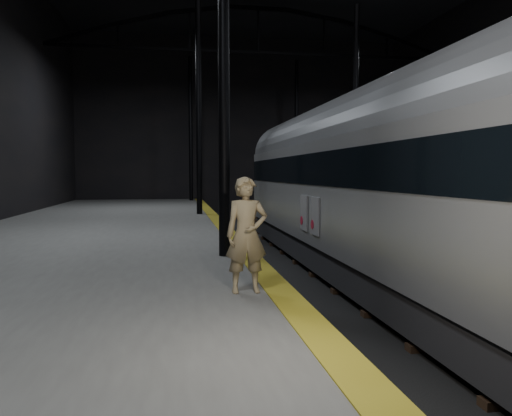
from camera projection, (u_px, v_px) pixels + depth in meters
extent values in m
plane|color=black|center=(329.00, 263.00, 16.21)|extent=(44.00, 44.00, 0.00)
cube|color=#50504D|center=(89.00, 254.00, 14.98)|extent=(9.00, 43.80, 1.00)
cube|color=olive|center=(230.00, 234.00, 15.62)|extent=(0.50, 43.80, 0.01)
cube|color=#3F3328|center=(308.00, 258.00, 16.08)|extent=(0.08, 43.00, 0.14)
cube|color=#3F3328|center=(350.00, 257.00, 16.31)|extent=(0.08, 43.00, 0.14)
cube|color=black|center=(329.00, 261.00, 16.21)|extent=(2.40, 42.00, 0.12)
cylinder|color=black|center=(224.00, 36.00, 11.25)|extent=(0.26, 0.26, 10.00)
cylinder|color=black|center=(199.00, 106.00, 23.06)|extent=(0.26, 0.26, 10.00)
cylinder|color=black|center=(355.00, 110.00, 24.28)|extent=(0.26, 0.26, 10.00)
cylinder|color=black|center=(191.00, 129.00, 34.88)|extent=(0.26, 0.26, 10.00)
cylinder|color=black|center=(296.00, 131.00, 36.09)|extent=(0.26, 0.26, 10.00)
cube|color=black|center=(258.00, 52.00, 29.30)|extent=(23.60, 0.15, 0.18)
cube|color=#ABADB3|center=(354.00, 193.00, 13.90)|extent=(2.69, 18.57, 2.79)
cube|color=black|center=(353.00, 255.00, 14.02)|extent=(2.46, 18.20, 0.79)
cube|color=black|center=(354.00, 169.00, 13.85)|extent=(2.75, 18.30, 0.84)
cylinder|color=slate|center=(354.00, 142.00, 13.80)|extent=(2.64, 18.39, 2.64)
cube|color=black|center=(502.00, 345.00, 7.64)|extent=(1.67, 2.04, 0.33)
cube|color=black|center=(297.00, 237.00, 20.44)|extent=(1.67, 2.04, 0.33)
cube|color=silver|center=(315.00, 216.00, 12.80)|extent=(0.04, 0.70, 0.98)
cube|color=silver|center=(304.00, 213.00, 13.90)|extent=(0.04, 0.70, 0.98)
cylinder|color=maroon|center=(312.00, 224.00, 12.98)|extent=(0.03, 0.24, 0.24)
cylinder|color=maroon|center=(302.00, 220.00, 14.07)|extent=(0.03, 0.24, 0.24)
imported|color=#97825C|center=(247.00, 235.00, 7.96)|extent=(0.69, 0.46, 1.86)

